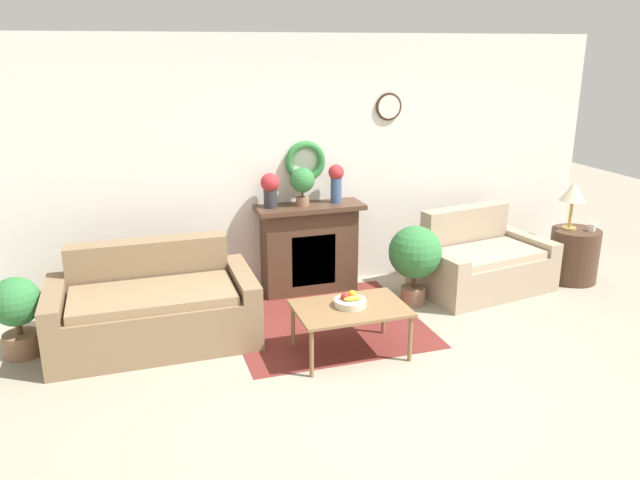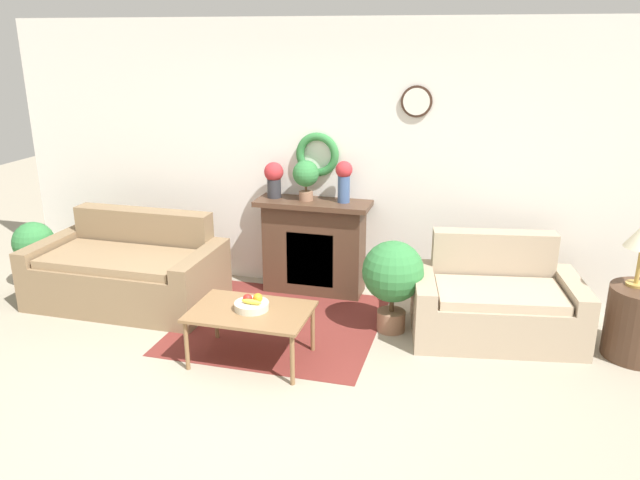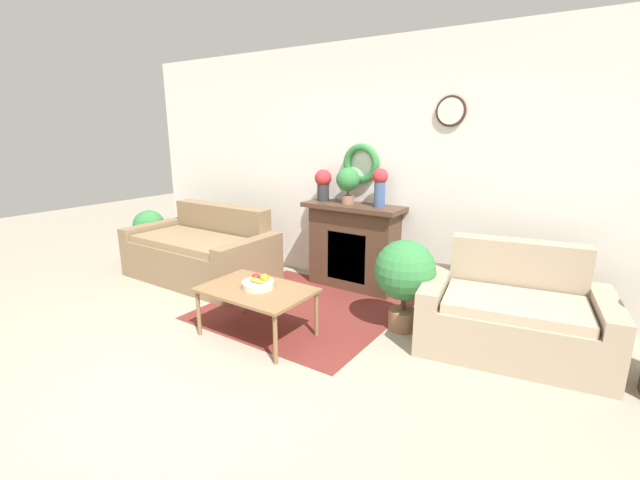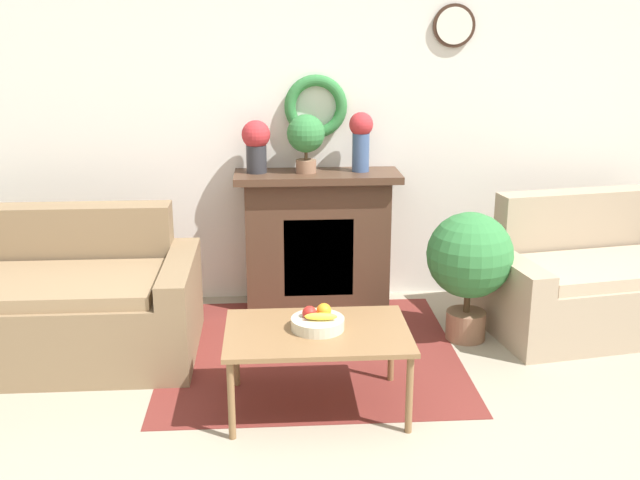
% 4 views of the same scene
% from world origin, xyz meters
% --- Properties ---
extents(ground_plane, '(16.00, 16.00, 0.00)m').
position_xyz_m(ground_plane, '(0.00, 0.00, 0.00)').
color(ground_plane, '#9E937F').
extents(floor_rug, '(1.80, 1.74, 0.01)m').
position_xyz_m(floor_rug, '(-0.14, 1.51, 0.00)').
color(floor_rug, maroon).
rests_on(floor_rug, ground_plane).
extents(wall_back, '(6.80, 0.14, 2.70)m').
position_xyz_m(wall_back, '(0.00, 2.56, 1.35)').
color(wall_back, white).
rests_on(wall_back, ground_plane).
extents(fireplace, '(1.14, 0.41, 0.97)m').
position_xyz_m(fireplace, '(-0.04, 2.35, 0.49)').
color(fireplace, '#4C3323').
rests_on(fireplace, ground_plane).
extents(couch_left, '(1.80, 0.98, 0.85)m').
position_xyz_m(couch_left, '(-1.74, 1.62, 0.31)').
color(couch_left, '#846B4C').
rests_on(couch_left, ground_plane).
extents(loveseat_right, '(1.56, 1.10, 0.86)m').
position_xyz_m(loveseat_right, '(1.76, 1.83, 0.29)').
color(loveseat_right, tan).
rests_on(loveseat_right, ground_plane).
extents(coffee_table, '(0.95, 0.64, 0.44)m').
position_xyz_m(coffee_table, '(-0.14, 0.83, 0.40)').
color(coffee_table, olive).
rests_on(coffee_table, ground_plane).
extents(fruit_bowl, '(0.28, 0.28, 0.12)m').
position_xyz_m(fruit_bowl, '(-0.14, 0.85, 0.48)').
color(fruit_bowl, beige).
rests_on(fruit_bowl, coffee_table).
extents(vase_on_mantel_left, '(0.20, 0.20, 0.36)m').
position_xyz_m(vase_on_mantel_left, '(-0.46, 2.36, 1.18)').
color(vase_on_mantel_left, '#2D2D33').
rests_on(vase_on_mantel_left, fireplace).
extents(vase_on_mantel_right, '(0.17, 0.17, 0.41)m').
position_xyz_m(vase_on_mantel_right, '(0.26, 2.36, 1.21)').
color(vase_on_mantel_right, '#3D5684').
rests_on(vase_on_mantel_right, fireplace).
extents(potted_plant_on_mantel, '(0.26, 0.26, 0.40)m').
position_xyz_m(potted_plant_on_mantel, '(-0.12, 2.34, 1.22)').
color(potted_plant_on_mantel, '#8E664C').
rests_on(potted_plant_on_mantel, fireplace).
extents(potted_plant_floor_by_couch, '(0.42, 0.42, 0.71)m').
position_xyz_m(potted_plant_floor_by_couch, '(-2.86, 1.68, 0.42)').
color(potted_plant_floor_by_couch, '#8E664C').
rests_on(potted_plant_floor_by_couch, ground_plane).
extents(potted_plant_floor_by_loveseat, '(0.54, 0.54, 0.84)m').
position_xyz_m(potted_plant_floor_by_loveseat, '(0.87, 1.66, 0.53)').
color(potted_plant_floor_by_loveseat, '#8E664C').
rests_on(potted_plant_floor_by_loveseat, ground_plane).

